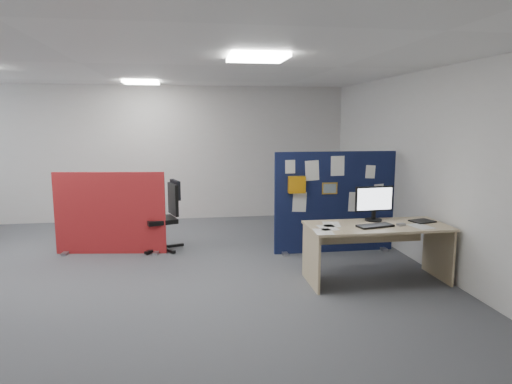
{
  "coord_description": "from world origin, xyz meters",
  "views": [
    {
      "loc": [
        1.23,
        -5.87,
        2.03
      ],
      "look_at": [
        2.22,
        0.52,
        1.0
      ],
      "focal_mm": 32.0,
      "sensor_mm": 36.0,
      "label": 1
    }
  ],
  "objects": [
    {
      "name": "mouse",
      "position": [
        3.85,
        -0.7,
        0.74
      ],
      "size": [
        0.11,
        0.09,
        0.03
      ],
      "primitive_type": "cube",
      "rotation": [
        0.0,
        0.0,
        0.31
      ],
      "color": "gray",
      "rests_on": "main_desk"
    },
    {
      "name": "ceiling_lights",
      "position": [
        0.33,
        0.67,
        2.67
      ],
      "size": [
        4.1,
        4.1,
        0.04
      ],
      "color": "white",
      "rests_on": "ceiling"
    },
    {
      "name": "monitor_main",
      "position": [
        3.63,
        -0.38,
        0.98
      ],
      "size": [
        0.52,
        0.22,
        0.45
      ],
      "rotation": [
        0.0,
        0.0,
        0.07
      ],
      "color": "black",
      "rests_on": "main_desk"
    },
    {
      "name": "floor",
      "position": [
        0.0,
        0.0,
        0.0
      ],
      "size": [
        9.0,
        9.0,
        0.0
      ],
      "primitive_type": "plane",
      "color": "#4D5055",
      "rests_on": "ground"
    },
    {
      "name": "red_divider",
      "position": [
        0.08,
        1.16,
        0.62
      ],
      "size": [
        1.66,
        0.3,
        1.25
      ],
      "rotation": [
        0.0,
        0.0,
        -0.14
      ],
      "color": "maroon",
      "rests_on": "floor"
    },
    {
      "name": "wall_right",
      "position": [
        4.5,
        0.0,
        1.35
      ],
      "size": [
        0.02,
        7.0,
        2.7
      ],
      "primitive_type": "cube",
      "color": "silver",
      "rests_on": "floor"
    },
    {
      "name": "keyboard",
      "position": [
        3.51,
        -0.7,
        0.74
      ],
      "size": [
        0.48,
        0.27,
        0.02
      ],
      "primitive_type": "cube",
      "rotation": [
        0.0,
        0.0,
        0.22
      ],
      "color": "black",
      "rests_on": "main_desk"
    },
    {
      "name": "ceiling",
      "position": [
        0.0,
        0.0,
        2.7
      ],
      "size": [
        9.0,
        7.0,
        0.02
      ],
      "primitive_type": "cube",
      "color": "white",
      "rests_on": "wall_back"
    },
    {
      "name": "wall_back",
      "position": [
        0.0,
        3.5,
        1.35
      ],
      "size": [
        9.0,
        0.02,
        2.7
      ],
      "primitive_type": "cube",
      "color": "silver",
      "rests_on": "floor"
    },
    {
      "name": "main_desk",
      "position": [
        3.58,
        -0.57,
        0.56
      ],
      "size": [
        1.75,
        0.78,
        0.73
      ],
      "color": "tan",
      "rests_on": "floor"
    },
    {
      "name": "desk_papers",
      "position": [
        3.21,
        -0.7,
        0.73
      ],
      "size": [
        1.52,
        0.68,
        0.0
      ],
      "color": "white",
      "rests_on": "main_desk"
    },
    {
      "name": "navy_divider",
      "position": [
        3.46,
        0.73,
        0.78
      ],
      "size": [
        1.88,
        0.3,
        1.55
      ],
      "color": "#100E36",
      "rests_on": "floor"
    },
    {
      "name": "office_chair",
      "position": [
        0.92,
        1.27,
        0.61
      ],
      "size": [
        0.71,
        0.68,
        1.07
      ],
      "rotation": [
        0.0,
        0.0,
        0.31
      ],
      "color": "black",
      "rests_on": "floor"
    },
    {
      "name": "paper_tray",
      "position": [
        4.22,
        -0.54,
        0.74
      ],
      "size": [
        0.33,
        0.29,
        0.01
      ],
      "primitive_type": "cube",
      "rotation": [
        0.0,
        0.0,
        0.27
      ],
      "color": "black",
      "rests_on": "main_desk"
    }
  ]
}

